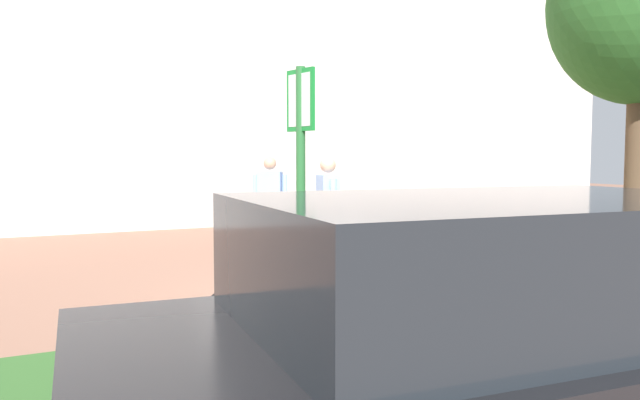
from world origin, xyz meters
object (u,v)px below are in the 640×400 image
Objects in this scene: bollard_steel at (375,227)px; car_black_suv at (526,357)px; person_casual_tan at (270,200)px; bike_rack_cluster at (430,219)px; person_shirt_blue at (328,210)px; parking_sign_post at (301,169)px; bike_at_sign at (281,312)px.

bollard_steel is 8.22m from car_black_suv.
person_casual_tan is 0.39× the size of car_black_suv.
person_shirt_blue is (-4.27, -3.49, 0.63)m from bike_rack_cluster.
parking_sign_post reaches higher than bike_at_sign.
bike_at_sign is 0.95× the size of person_casual_tan.
bike_rack_cluster is at bearing 33.37° from bollard_steel.
person_casual_tan is (-4.26, -1.24, 0.63)m from bike_rack_cluster.
person_casual_tan is at bearing 89.57° from person_shirt_blue.
bike_at_sign is 5.26m from person_casual_tan.
person_casual_tan reaches higher than bike_at_sign.
car_black_suv is at bearing -115.90° from bollard_steel.
bollard_steel is 2.80m from person_shirt_blue.
bike_rack_cluster is (6.07, 6.14, -0.00)m from bike_at_sign.
person_casual_tan is 2.25m from person_shirt_blue.
bike_rack_cluster is 2.81m from bollard_steel.
bollard_steel is (3.63, 4.82, -1.17)m from parking_sign_post.
bike_rack_cluster is at bearing 39.25° from person_shirt_blue.
person_casual_tan reaches higher than bollard_steel.
bollard_steel is at bearing -146.63° from bike_rack_cluster.
person_casual_tan is (-1.91, 0.30, 0.53)m from bollard_steel.
person_shirt_blue is at bearing 55.81° from bike_at_sign.
parking_sign_post is 1.29m from bike_at_sign.
person_casual_tan reaches higher than bike_rack_cluster.
person_shirt_blue is at bearing -90.43° from person_casual_tan.
parking_sign_post is 5.43m from person_casual_tan.
person_casual_tan is at bearing 69.67° from bike_at_sign.
car_black_suv is at bearing -102.28° from person_casual_tan.
parking_sign_post is 3.39m from person_shirt_blue.
bollard_steel reaches higher than bike_at_sign.
person_casual_tan is at bearing 71.45° from parking_sign_post.
car_black_suv reaches higher than bike_at_sign.
bike_rack_cluster is (5.97, 6.36, -1.27)m from parking_sign_post.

